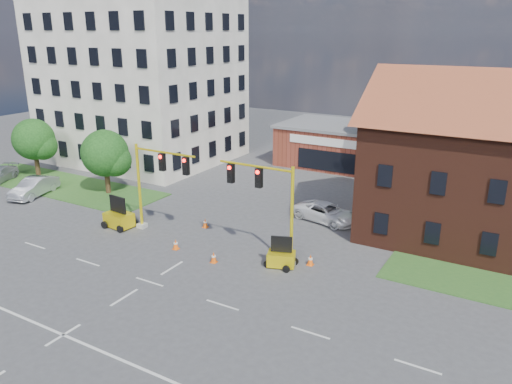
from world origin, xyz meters
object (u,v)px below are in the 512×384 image
trailer_east (281,257)px  trailer_west (119,218)px  pickup_white (326,213)px  signal_mast_west (156,179)px  signal_mast_east (268,200)px

trailer_east → trailer_west: bearing=161.4°
trailer_east → pickup_white: trailer_east is taller
signal_mast_west → signal_mast_east: bearing=0.0°
pickup_white → trailer_east: bearing=-163.7°
trailer_west → trailer_east: bearing=6.4°
signal_mast_west → trailer_east: signal_mast_west is taller
signal_mast_east → signal_mast_west: bearing=180.0°
signal_mast_west → signal_mast_east: 8.71m
trailer_east → pickup_white: (-0.53, 8.33, 0.11)m
signal_mast_east → trailer_east: bearing=-21.2°
signal_mast_west → pickup_white: size_ratio=1.25×
trailer_west → pickup_white: trailer_west is taller
trailer_east → signal_mast_east: bearing=138.9°
trailer_west → trailer_east: (13.04, 0.32, -0.12)m
trailer_east → pickup_white: 8.35m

